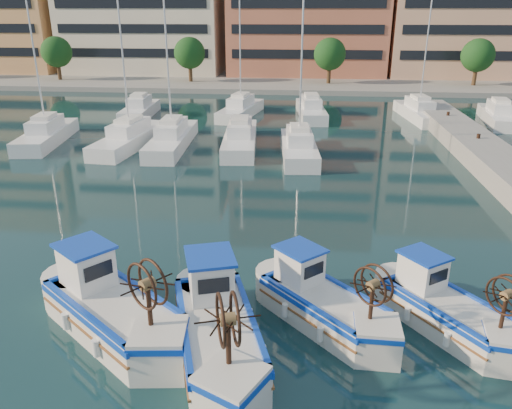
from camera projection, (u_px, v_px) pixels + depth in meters
name	position (u px, v px, depth m)	size (l,w,h in m)	color
ground	(253.00, 339.00, 15.04)	(300.00, 300.00, 0.00)	#183D40
yacht_marina	(256.00, 125.00, 40.78)	(39.59, 22.65, 11.50)	white
fishing_boat_a	(110.00, 306.00, 15.11)	(5.17, 4.72, 3.23)	silver
fishing_boat_b	(217.00, 325.00, 14.21)	(3.49, 5.29, 3.20)	silver
fishing_boat_c	(321.00, 301.00, 15.63)	(4.26, 4.35, 2.79)	silver
fishing_boat_d	(445.00, 307.00, 15.36)	(3.84, 4.34, 2.68)	silver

